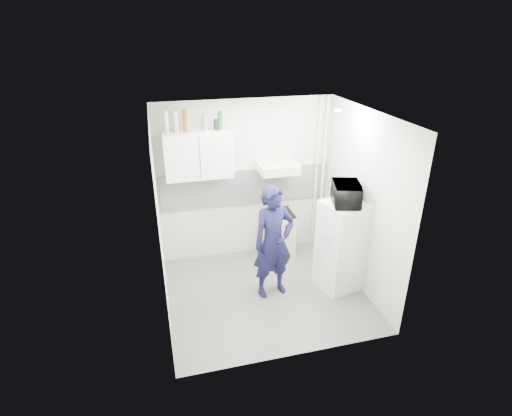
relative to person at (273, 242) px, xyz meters
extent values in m
plane|color=#605F58|center=(-0.10, -0.01, -0.83)|extent=(2.80, 2.80, 0.00)
plane|color=white|center=(-0.10, -0.01, 1.77)|extent=(2.80, 2.80, 0.00)
plane|color=beige|center=(-0.10, 1.24, 0.47)|extent=(2.80, 0.00, 2.80)
plane|color=beige|center=(-1.50, -0.01, 0.47)|extent=(0.00, 2.60, 2.60)
plane|color=beige|center=(1.30, -0.01, 0.47)|extent=(0.00, 2.60, 2.60)
imported|color=black|center=(0.00, 0.00, 0.00)|extent=(0.67, 0.50, 1.67)
cube|color=beige|center=(0.39, 0.99, -0.46)|extent=(0.47, 0.47, 0.76)
cube|color=white|center=(1.00, -0.08, -0.16)|extent=(0.67, 0.67, 1.35)
cube|color=black|center=(0.39, 0.99, -0.06)|extent=(0.46, 0.46, 0.03)
cylinder|color=silver|center=(0.39, 1.07, 0.00)|extent=(0.16, 0.16, 0.09)
imported|color=black|center=(1.00, -0.08, 0.66)|extent=(0.60, 0.49, 0.29)
cylinder|color=silver|center=(-1.27, 1.07, 1.52)|extent=(0.07, 0.07, 0.31)
cylinder|color=silver|center=(-1.14, 1.07, 1.52)|extent=(0.08, 0.08, 0.31)
cylinder|color=brown|center=(-1.00, 1.07, 1.52)|extent=(0.07, 0.07, 0.31)
cylinder|color=silver|center=(-0.72, 1.07, 1.48)|extent=(0.09, 0.09, 0.22)
cylinder|color=black|center=(-0.57, 1.07, 1.44)|extent=(0.08, 0.08, 0.15)
cylinder|color=#144C1E|center=(-0.51, 1.07, 1.50)|extent=(0.07, 0.07, 0.26)
cube|color=white|center=(-0.85, 1.07, 1.02)|extent=(1.00, 0.35, 0.70)
cube|color=beige|center=(0.35, 0.99, 0.74)|extent=(0.60, 0.50, 0.14)
cube|color=white|center=(-0.10, 1.23, 0.37)|extent=(2.74, 0.03, 0.60)
cylinder|color=beige|center=(1.20, 1.16, 0.47)|extent=(0.05, 0.05, 2.60)
cylinder|color=beige|center=(1.08, 1.16, 0.47)|extent=(0.04, 0.04, 2.60)
cylinder|color=white|center=(0.90, 0.19, 1.74)|extent=(0.10, 0.10, 0.02)
camera|label=1|loc=(-1.44, -4.62, 2.75)|focal=28.00mm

